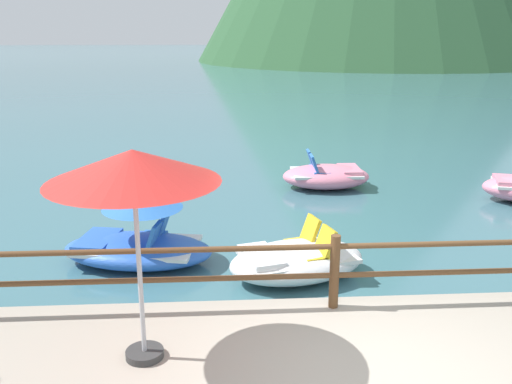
{
  "coord_description": "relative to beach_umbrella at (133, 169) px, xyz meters",
  "views": [
    {
      "loc": [
        -1.35,
        -4.65,
        3.73
      ],
      "look_at": [
        -0.75,
        5.0,
        0.9
      ],
      "focal_mm": 39.09,
      "sensor_mm": 36.0,
      "label": 1
    }
  ],
  "objects": [
    {
      "name": "beach_umbrella",
      "position": [
        0.0,
        0.0,
        0.0
      ],
      "size": [
        1.7,
        1.7,
        2.24
      ],
      "color": "#B2B2B7",
      "rests_on": "promenade_dock"
    },
    {
      "name": "pedal_boat_0",
      "position": [
        1.98,
        2.72,
        -2.16
      ],
      "size": [
        2.44,
        1.87,
        0.87
      ],
      "color": "white",
      "rests_on": "ground"
    },
    {
      "name": "dock_railing",
      "position": [
        2.2,
        0.97,
        -1.46
      ],
      "size": [
        23.92,
        0.12,
        0.95
      ],
      "color": "brown",
      "rests_on": "promenade_dock"
    },
    {
      "name": "pedal_boat_2",
      "position": [
        3.39,
        7.78,
        -2.15
      ],
      "size": [
        2.13,
        1.41,
        0.88
      ],
      "color": "pink",
      "rests_on": "ground"
    },
    {
      "name": "pedal_boat_4",
      "position": [
        -0.55,
        3.43,
        -2.06
      ],
      "size": [
        2.69,
        1.79,
        1.18
      ],
      "color": "blue",
      "rests_on": "ground"
    },
    {
      "name": "ground_plane",
      "position": [
        2.2,
        39.42,
        -2.45
      ],
      "size": [
        200.0,
        200.0,
        0.0
      ],
      "primitive_type": "plane",
      "color": "#3D6B75"
    }
  ]
}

